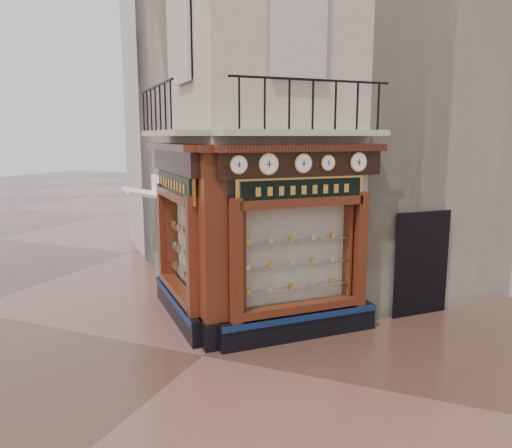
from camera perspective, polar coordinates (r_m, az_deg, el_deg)
The scene contains 16 objects.
ground at distance 9.90m, azimuth -6.12°, elevation -14.75°, with size 80.00×80.00×0.00m, color #472B21.
main_building at distance 14.80m, azimuth 5.52°, elevation 17.19°, with size 8.00×8.00×12.00m, color #BCB393.
neighbour_left at distance 17.91m, azimuth 0.12°, elevation 14.36°, with size 8.00×8.00×11.00m, color beige.
neighbour_right at distance 16.65m, azimuth 16.57°, elevation 14.29°, with size 8.00×8.00×11.00m, color beige.
shopfront_left at distance 11.27m, azimuth -8.73°, elevation -1.16°, with size 2.86×2.86×3.98m.
shopfront_right at distance 10.11m, azimuth 5.01°, elevation -2.36°, with size 2.86×2.86×3.98m.
corner_pilaster at distance 9.68m, azimuth -4.91°, elevation -3.09°, with size 0.85×0.85×3.98m.
balcony at distance 10.32m, azimuth -2.52°, elevation 10.45°, with size 5.94×2.97×1.03m.
clock_a at distance 9.16m, azimuth -2.01°, elevation 6.78°, with size 0.28×0.28×0.35m.
clock_b at distance 9.39m, azimuth 1.44°, elevation 6.86°, with size 0.32×0.32×0.41m.
clock_c at distance 9.70m, azimuth 5.41°, elevation 6.92°, with size 0.30×0.30×0.38m.
clock_d at distance 9.97m, azimuth 8.21°, elevation 6.94°, with size 0.26×0.26×0.31m.
clock_e at distance 10.34m, azimuth 11.61°, elevation 6.95°, with size 0.31×0.31×0.39m.
awning at distance 14.75m, azimuth -12.49°, elevation -6.53°, with size 1.58×0.95×0.08m, color white, non-canonical shape.
signboard_left at distance 11.09m, azimuth -9.28°, elevation 4.52°, with size 2.25×2.25×0.60m.
signboard_right at distance 9.86m, azimuth 5.32°, elevation 3.94°, with size 2.03×2.03×0.54m.
Camera 1 is at (4.40, -7.85, 4.13)m, focal length 35.00 mm.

